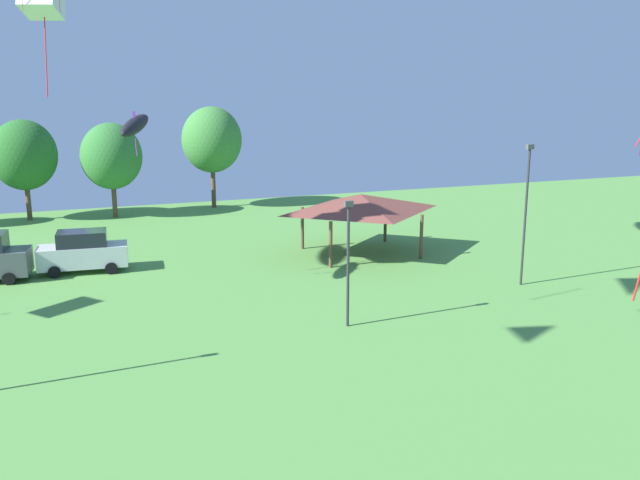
{
  "coord_description": "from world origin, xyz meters",
  "views": [
    {
      "loc": [
        -5.67,
        2.26,
        9.86
      ],
      "look_at": [
        -1.14,
        14.26,
        6.92
      ],
      "focal_mm": 38.0,
      "sensor_mm": 36.0,
      "label": 1
    }
  ],
  "objects_px": {
    "light_post_0": "(348,256)",
    "treeline_tree_2": "(24,155)",
    "light_post_1": "(526,208)",
    "parked_car_second_from_left": "(83,252)",
    "kite_flying_7": "(135,125)",
    "treeline_tree_4": "(212,140)",
    "park_pavilion": "(360,203)",
    "treeline_tree_3": "(111,156)"
  },
  "relations": [
    {
      "from": "kite_flying_7",
      "to": "treeline_tree_4",
      "type": "relative_size",
      "value": 0.39
    },
    {
      "from": "park_pavilion",
      "to": "light_post_1",
      "type": "xyz_separation_m",
      "value": [
        4.99,
        -8.83,
        0.86
      ]
    },
    {
      "from": "park_pavilion",
      "to": "light_post_0",
      "type": "relative_size",
      "value": 1.37
    },
    {
      "from": "park_pavilion",
      "to": "light_post_1",
      "type": "height_order",
      "value": "light_post_1"
    },
    {
      "from": "treeline_tree_4",
      "to": "treeline_tree_2",
      "type": "bearing_deg",
      "value": -178.0
    },
    {
      "from": "parked_car_second_from_left",
      "to": "light_post_0",
      "type": "relative_size",
      "value": 0.89
    },
    {
      "from": "light_post_0",
      "to": "treeline_tree_2",
      "type": "bearing_deg",
      "value": 114.35
    },
    {
      "from": "treeline_tree_4",
      "to": "park_pavilion",
      "type": "bearing_deg",
      "value": -75.34
    },
    {
      "from": "kite_flying_7",
      "to": "treeline_tree_3",
      "type": "distance_m",
      "value": 21.3
    },
    {
      "from": "light_post_0",
      "to": "treeline_tree_4",
      "type": "height_order",
      "value": "treeline_tree_4"
    },
    {
      "from": "treeline_tree_2",
      "to": "parked_car_second_from_left",
      "type": "bearing_deg",
      "value": -78.74
    },
    {
      "from": "park_pavilion",
      "to": "treeline_tree_3",
      "type": "xyz_separation_m",
      "value": [
        -12.86,
        17.13,
        1.57
      ]
    },
    {
      "from": "light_post_0",
      "to": "treeline_tree_2",
      "type": "xyz_separation_m",
      "value": [
        -13.35,
        29.5,
        1.8
      ]
    },
    {
      "from": "light_post_1",
      "to": "treeline_tree_3",
      "type": "height_order",
      "value": "treeline_tree_3"
    },
    {
      "from": "light_post_1",
      "to": "treeline_tree_3",
      "type": "xyz_separation_m",
      "value": [
        -17.85,
        25.96,
        0.71
      ]
    },
    {
      "from": "kite_flying_7",
      "to": "parked_car_second_from_left",
      "type": "height_order",
      "value": "kite_flying_7"
    },
    {
      "from": "light_post_1",
      "to": "treeline_tree_2",
      "type": "height_order",
      "value": "treeline_tree_2"
    },
    {
      "from": "treeline_tree_3",
      "to": "treeline_tree_4",
      "type": "relative_size",
      "value": 0.87
    },
    {
      "from": "parked_car_second_from_left",
      "to": "light_post_0",
      "type": "bearing_deg",
      "value": -46.97
    },
    {
      "from": "kite_flying_7",
      "to": "light_post_1",
      "type": "height_order",
      "value": "kite_flying_7"
    },
    {
      "from": "kite_flying_7",
      "to": "light_post_0",
      "type": "relative_size",
      "value": 0.61
    },
    {
      "from": "treeline_tree_2",
      "to": "treeline_tree_4",
      "type": "distance_m",
      "value": 14.08
    },
    {
      "from": "parked_car_second_from_left",
      "to": "treeline_tree_4",
      "type": "xyz_separation_m",
      "value": [
        10.74,
        17.14,
        4.42
      ]
    },
    {
      "from": "parked_car_second_from_left",
      "to": "light_post_0",
      "type": "distance_m",
      "value": 16.43
    },
    {
      "from": "parked_car_second_from_left",
      "to": "treeline_tree_3",
      "type": "distance_m",
      "value": 16.22
    },
    {
      "from": "parked_car_second_from_left",
      "to": "treeline_tree_4",
      "type": "bearing_deg",
      "value": 62.95
    },
    {
      "from": "treeline_tree_3",
      "to": "kite_flying_7",
      "type": "bearing_deg",
      "value": -90.5
    },
    {
      "from": "parked_car_second_from_left",
      "to": "treeline_tree_4",
      "type": "height_order",
      "value": "treeline_tree_4"
    },
    {
      "from": "light_post_1",
      "to": "treeline_tree_2",
      "type": "bearing_deg",
      "value": 131.53
    },
    {
      "from": "kite_flying_7",
      "to": "treeline_tree_4",
      "type": "bearing_deg",
      "value": 70.15
    },
    {
      "from": "kite_flying_7",
      "to": "treeline_tree_4",
      "type": "xyz_separation_m",
      "value": [
        8.15,
        22.58,
        -2.54
      ]
    },
    {
      "from": "light_post_1",
      "to": "treeline_tree_3",
      "type": "bearing_deg",
      "value": 124.51
    },
    {
      "from": "kite_flying_7",
      "to": "parked_car_second_from_left",
      "type": "xyz_separation_m",
      "value": [
        -2.59,
        5.44,
        -6.96
      ]
    },
    {
      "from": "treeline_tree_3",
      "to": "treeline_tree_4",
      "type": "bearing_deg",
      "value": 11.04
    },
    {
      "from": "light_post_0",
      "to": "parked_car_second_from_left",
      "type": "bearing_deg",
      "value": 127.99
    },
    {
      "from": "treeline_tree_2",
      "to": "treeline_tree_4",
      "type": "bearing_deg",
      "value": 2.0
    },
    {
      "from": "light_post_0",
      "to": "light_post_1",
      "type": "bearing_deg",
      "value": 13.18
    },
    {
      "from": "parked_car_second_from_left",
      "to": "treeline_tree_3",
      "type": "height_order",
      "value": "treeline_tree_3"
    },
    {
      "from": "treeline_tree_3",
      "to": "light_post_1",
      "type": "bearing_deg",
      "value": -55.49
    },
    {
      "from": "light_post_0",
      "to": "treeline_tree_4",
      "type": "distance_m",
      "value": 30.1
    },
    {
      "from": "light_post_1",
      "to": "treeline_tree_4",
      "type": "xyz_separation_m",
      "value": [
        -9.87,
        27.52,
        1.59
      ]
    },
    {
      "from": "park_pavilion",
      "to": "treeline_tree_4",
      "type": "relative_size",
      "value": 0.89
    }
  ]
}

